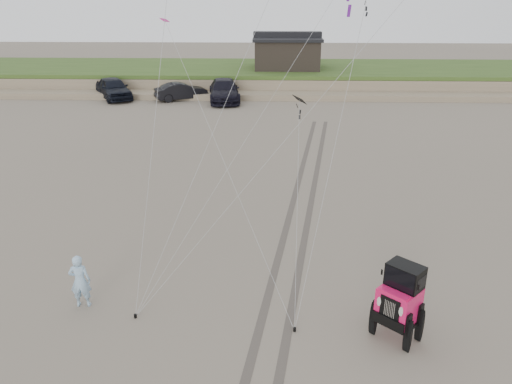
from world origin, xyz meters
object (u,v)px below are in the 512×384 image
cabin (287,52)px  truck_c (224,91)px  jeep (398,310)px  man (80,281)px  truck_b (181,91)px  truck_a (113,88)px

cabin → truck_c: (-5.40, -7.24, -2.36)m
truck_c → jeep: 31.58m
truck_c → jeep: bearing=-83.7°
cabin → man: 37.47m
truck_b → truck_c: (3.69, -0.30, 0.15)m
truck_a → man: size_ratio=3.16×
truck_a → man: truck_a is taller
cabin → truck_a: (-14.95, -6.69, -2.33)m
cabin → jeep: size_ratio=1.37×
truck_c → man: truck_c is taller
truck_b → man: 29.90m
jeep → man: (-8.94, 1.18, -0.03)m
truck_a → jeep: bearing=-93.3°
cabin → truck_c: size_ratio=1.06×
truck_a → jeep: 35.57m
jeep → truck_a: bearing=161.5°
cabin → truck_b: (-9.08, -6.94, -2.51)m
truck_a → truck_b: 5.87m
truck_b → truck_c: 3.70m
cabin → truck_b: cabin is taller
cabin → man: size_ratio=3.80×
truck_c → truck_a: bearing=169.3°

